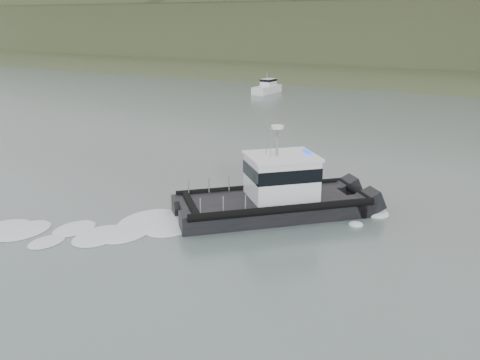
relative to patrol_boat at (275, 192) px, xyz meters
The scene contains 3 objects.
ground 10.39m from the patrol_boat, 98.28° to the right, with size 400.00×400.00×0.00m, color slate.
patrol_boat is the anchor object (origin of this frame).
motorboat 55.56m from the patrol_boat, 117.66° to the left, with size 2.20×6.47×3.55m.
Camera 1 is at (14.92, -17.40, 11.42)m, focal length 40.00 mm.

